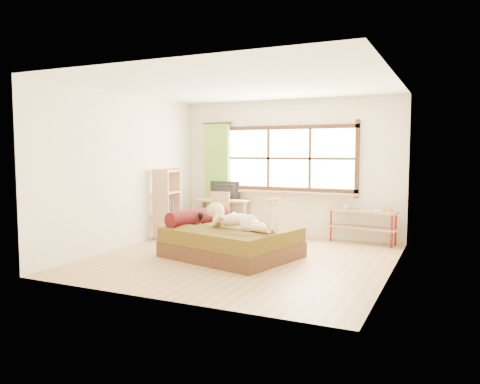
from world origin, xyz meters
The scene contains 18 objects.
floor centered at (0.00, 0.00, 0.00)m, with size 4.50×4.50×0.00m, color #9E754C.
ceiling centered at (0.00, 0.00, 2.70)m, with size 4.50×4.50×0.00m, color white.
wall_back centered at (0.00, 2.25, 1.35)m, with size 4.50×4.50×0.00m, color silver.
wall_front centered at (0.00, -2.25, 1.35)m, with size 4.50×4.50×0.00m, color silver.
wall_left centered at (-2.25, 0.00, 1.35)m, with size 4.50×4.50×0.00m, color silver.
wall_right centered at (2.25, 0.00, 1.35)m, with size 4.50×4.50×0.00m, color silver.
window centered at (0.00, 2.22, 1.51)m, with size 2.80×0.16×1.46m.
curtain centered at (-1.55, 2.13, 1.15)m, with size 0.55×0.10×2.20m, color #538E26.
bed centered at (-0.25, 0.06, 0.26)m, with size 2.21×1.94×0.72m.
woman centered at (-0.06, 0.00, 0.76)m, with size 1.33×0.38×0.57m, color beige, non-canonical shape.
kitten centered at (-0.93, 0.15, 0.59)m, with size 0.28×0.11×0.23m, color black, non-canonical shape.
desk centered at (-1.33, 1.95, 0.61)m, with size 1.19×0.67×0.70m.
monitor centered at (-1.33, 2.00, 0.89)m, with size 0.63×0.08×0.36m, color black.
chair centered at (-1.24, 1.58, 0.49)m, with size 0.45×0.45×0.88m.
pipe_shelf centered at (1.51, 2.07, 0.45)m, with size 1.27×0.50×0.70m.
cup centered at (1.19, 2.07, 0.66)m, with size 0.12×0.12×0.09m, color gray.
book centered at (1.69, 2.07, 0.63)m, with size 0.16×0.22×0.02m, color gray.
bookshelf centered at (-2.08, 1.03, 0.68)m, with size 0.41×0.62×1.34m.
Camera 1 is at (3.03, -6.59, 1.69)m, focal length 35.00 mm.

